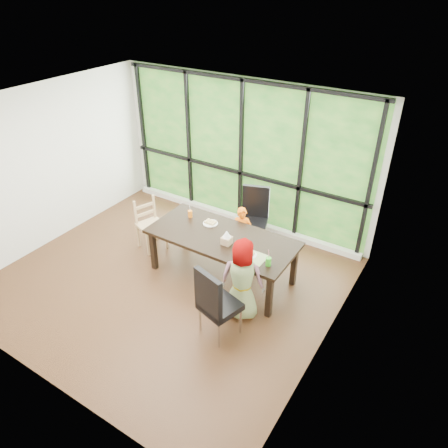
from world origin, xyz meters
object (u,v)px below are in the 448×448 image
Objects in this scene: chair_window_leather at (253,219)px; plate_far at (210,223)px; dining_table at (222,256)px; child_toddler at (242,233)px; tissue_box at (227,240)px; child_older at (241,279)px; orange_cup at (190,214)px; green_cup at (268,262)px; chair_end_beech at (151,225)px; plate_near at (249,255)px; chair_interior_leather at (220,302)px.

plate_far is (-0.35, -0.79, 0.22)m from chair_window_leather.
dining_table is 2.43× the size of child_toddler.
chair_window_leather is 0.39m from child_toddler.
child_toddler is 6.89× the size of tissue_box.
dining_table is at bearing -109.49° from chair_window_leather.
child_older is 1.62m from orange_cup.
tissue_box is at bearing 169.54° from green_cup.
chair_end_beech is at bearing 179.45° from child_toddler.
plate_near is (0.58, -1.20, 0.22)m from chair_window_leather.
child_toddler is 0.61m from plate_far.
child_older reaches higher than plate_near.
green_cup is at bearing -16.54° from dining_table.
chair_window_leather is (0.00, 0.99, 0.17)m from dining_table.
child_older is 5.24× the size of plate_far.
plate_far is at bearing -133.16° from chair_window_leather.
tissue_box is (1.62, -0.17, 0.36)m from chair_end_beech.
dining_table is 0.73m from plate_near.
green_cup is (1.26, -0.48, 0.05)m from plate_far.
child_toddler is 1.32m from green_cup.
orange_cup is (-0.74, -0.79, 0.27)m from chair_window_leather.
chair_interior_leather reaches higher than chair_end_beech.
chair_interior_leather is (0.63, -1.04, 0.17)m from dining_table.
chair_window_leather is 1.16× the size of child_toddler.
chair_end_beech is 1.16m from plate_far.
child_toddler is at bearing -109.71° from chair_window_leather.
chair_interior_leather reaches higher than plate_far.
green_cup is at bearing -73.49° from chair_window_leather.
green_cup is at bearing -20.71° from plate_far.
chair_interior_leather is at bearing -97.37° from chair_end_beech.
chair_interior_leather is 1.59m from plate_far.
tissue_box is (-0.50, 0.44, 0.19)m from child_older.
plate_near is at bearing -19.76° from dining_table.
green_cup is at bearing -10.46° from tissue_box.
tissue_box is (-0.46, 0.90, 0.27)m from chair_interior_leather.
chair_window_leather is 1.11m from orange_cup.
child_older is 10.04× the size of green_cup.
chair_window_leather is 1.36m from plate_near.
dining_table is 2.10× the size of chair_interior_leather.
chair_window_leather is at bearing 66.19° from plate_far.
plate_near is 1.64× the size of tissue_box.
green_cup is at bearing -94.84° from chair_interior_leather.
child_older is at bearing -29.04° from orange_cup.
orange_cup is (-1.37, 1.24, 0.27)m from chair_interior_leather.
chair_window_leather reaches higher than tissue_box.
plate_near is 0.43m from tissue_box.
chair_window_leather is 1.17m from tissue_box.
child_toddler is at bearing -79.36° from child_older.
orange_cup is at bearing -26.43° from chair_interior_leather.
orange_cup is 0.97m from tissue_box.
dining_table is 1.01m from chair_window_leather.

